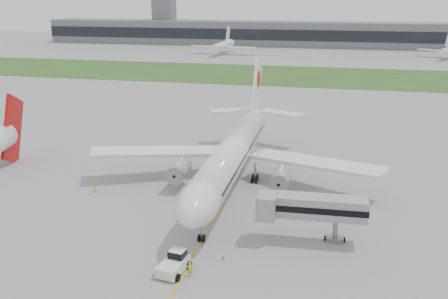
% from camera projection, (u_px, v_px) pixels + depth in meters
% --- Properties ---
extents(ground, '(600.00, 600.00, 0.00)m').
position_uv_depth(ground, '(227.00, 196.00, 76.66)').
color(ground, gray).
rests_on(ground, ground).
extents(apron_markings, '(70.00, 70.00, 0.04)m').
position_uv_depth(apron_markings, '(219.00, 209.00, 72.01)').
color(apron_markings, orange).
rests_on(apron_markings, ground).
extents(grass_strip, '(600.00, 50.00, 0.02)m').
position_uv_depth(grass_strip, '(294.00, 75.00, 188.36)').
color(grass_strip, '#22491B').
rests_on(grass_strip, ground).
extents(terminal_building, '(320.00, 22.30, 14.00)m').
position_uv_depth(terminal_building, '(311.00, 34.00, 288.53)').
color(terminal_building, slate).
rests_on(terminal_building, ground).
extents(control_tower, '(12.00, 12.00, 56.00)m').
position_uv_depth(control_tower, '(165.00, 43.00, 311.36)').
color(control_tower, slate).
rests_on(control_tower, ground).
extents(airliner, '(48.13, 53.95, 17.88)m').
position_uv_depth(airliner, '(233.00, 152.00, 79.49)').
color(airliner, white).
rests_on(airliner, ground).
extents(pushback_tug, '(3.45, 4.60, 2.19)m').
position_uv_depth(pushback_tug, '(174.00, 263.00, 55.72)').
color(pushback_tug, silver).
rests_on(pushback_tug, ground).
extents(jet_bridge, '(13.45, 4.32, 6.22)m').
position_uv_depth(jet_bridge, '(308.00, 207.00, 61.42)').
color(jet_bridge, '#959597').
rests_on(jet_bridge, ground).
extents(safety_cone_left, '(0.39, 0.39, 0.54)m').
position_uv_depth(safety_cone_left, '(187.00, 258.00, 58.31)').
color(safety_cone_left, '#FF420D').
rests_on(safety_cone_left, ground).
extents(safety_cone_right, '(0.39, 0.39, 0.54)m').
position_uv_depth(safety_cone_right, '(224.00, 257.00, 58.38)').
color(safety_cone_right, '#FF420D').
rests_on(safety_cone_right, ground).
extents(ground_crew_near, '(0.74, 0.61, 1.74)m').
position_uv_depth(ground_crew_near, '(190.00, 269.00, 54.75)').
color(ground_crew_near, '#B9C621').
rests_on(ground_crew_near, ground).
extents(ground_crew_far, '(0.99, 0.99, 1.62)m').
position_uv_depth(ground_crew_far, '(95.00, 188.00, 77.81)').
color(ground_crew_far, '#F9FD2A').
rests_on(ground_crew_far, ground).
extents(distant_aircraft_left, '(36.15, 32.39, 13.09)m').
position_uv_depth(distant_aircraft_left, '(223.00, 54.00, 252.93)').
color(distant_aircraft_left, white).
rests_on(distant_aircraft_left, ground).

